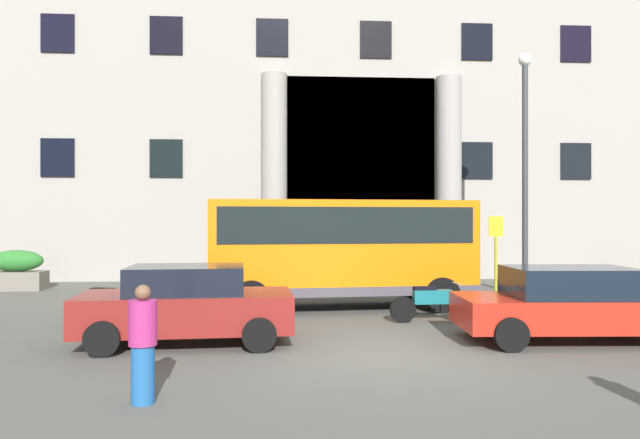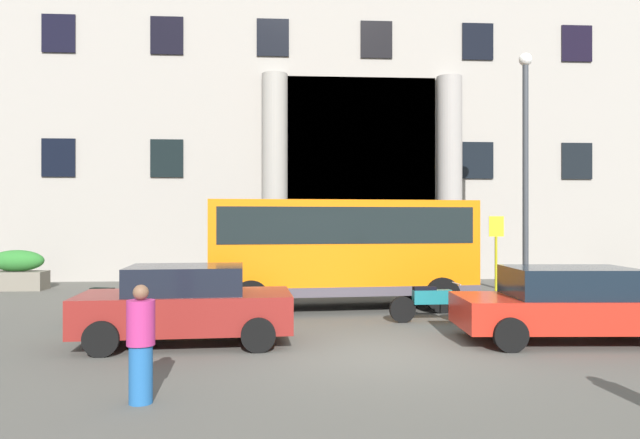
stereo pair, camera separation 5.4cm
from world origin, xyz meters
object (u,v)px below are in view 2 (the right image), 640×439
at_px(hedge_planter_far_east, 17,271).
at_px(motorcycle_near_kerb, 108,304).
at_px(bus_stop_sign, 496,248).
at_px(motorcycle_far_end, 430,302).
at_px(lamppost_plaza_centre, 525,154).
at_px(parked_sedan_far, 186,304).
at_px(pedestrian_child_trailing, 141,344).
at_px(orange_minibus, 341,245).
at_px(parked_estate_mid, 570,304).
at_px(hedge_planter_west, 390,267).

relative_size(hedge_planter_far_east, motorcycle_near_kerb, 0.96).
height_order(hedge_planter_far_east, motorcycle_near_kerb, hedge_planter_far_east).
relative_size(bus_stop_sign, hedge_planter_far_east, 1.32).
xyz_separation_m(motorcycle_far_end, lamppost_plaza_centre, (4.13, 4.47, 3.94)).
bearing_deg(parked_sedan_far, lamppost_plaza_centre, 31.18).
relative_size(parked_sedan_far, motorcycle_far_end, 2.04).
distance_m(hedge_planter_far_east, lamppost_plaza_centre, 17.11).
distance_m(pedestrian_child_trailing, lamppost_plaza_centre, 14.34).
relative_size(hedge_planter_far_east, parked_sedan_far, 0.46).
distance_m(orange_minibus, pedestrian_child_trailing, 8.74).
height_order(parked_estate_mid, motorcycle_far_end, parked_estate_mid).
relative_size(hedge_planter_far_east, pedestrian_child_trailing, 1.23).
distance_m(orange_minibus, lamppost_plaza_centre, 6.94).
height_order(orange_minibus, hedge_planter_west, orange_minibus).
xyz_separation_m(orange_minibus, lamppost_plaza_centre, (5.99, 2.23, 2.69)).
xyz_separation_m(bus_stop_sign, lamppost_plaza_centre, (1.23, 0.81, 2.86)).
xyz_separation_m(hedge_planter_far_east, parked_sedan_far, (7.10, -9.18, 0.11)).
distance_m(bus_stop_sign, lamppost_plaza_centre, 3.22).
distance_m(hedge_planter_far_east, pedestrian_child_trailing, 14.71).
bearing_deg(parked_sedan_far, pedestrian_child_trailing, -93.48).
xyz_separation_m(parked_estate_mid, lamppost_plaza_centre, (1.98, 6.80, 3.67)).
bearing_deg(bus_stop_sign, pedestrian_child_trailing, -130.80).
xyz_separation_m(motorcycle_far_end, pedestrian_child_trailing, (-5.23, -5.76, 0.30)).
distance_m(parked_estate_mid, pedestrian_child_trailing, 8.14).
height_order(orange_minibus, hedge_planter_far_east, orange_minibus).
height_order(orange_minibus, motorcycle_near_kerb, orange_minibus).
height_order(hedge_planter_far_east, pedestrian_child_trailing, pedestrian_child_trailing).
distance_m(hedge_planter_west, lamppost_plaza_centre, 5.87).
height_order(hedge_planter_far_east, motorcycle_far_end, hedge_planter_far_east).
height_order(parked_sedan_far, pedestrian_child_trailing, pedestrian_child_trailing).
distance_m(hedge_planter_far_east, parked_sedan_far, 11.61).
distance_m(hedge_planter_west, motorcycle_far_end, 7.06).
xyz_separation_m(orange_minibus, pedestrian_child_trailing, (-3.37, -8.00, -0.95)).
height_order(parked_sedan_far, motorcycle_near_kerb, parked_sedan_far).
bearing_deg(parked_estate_mid, motorcycle_near_kerb, 168.43).
bearing_deg(orange_minibus, motorcycle_near_kerb, -164.32).
xyz_separation_m(bus_stop_sign, parked_sedan_far, (-8.15, -5.73, -0.78)).
xyz_separation_m(pedestrian_child_trailing, lamppost_plaza_centre, (9.36, 10.23, 3.64)).
height_order(orange_minibus, lamppost_plaza_centre, lamppost_plaza_centre).
relative_size(hedge_planter_far_east, lamppost_plaza_centre, 0.25).
bearing_deg(pedestrian_child_trailing, motorcycle_far_end, 70.27).
bearing_deg(lamppost_plaza_centre, parked_estate_mid, -106.22).
relative_size(hedge_planter_west, motorcycle_far_end, 0.82).
xyz_separation_m(hedge_planter_far_east, motorcycle_far_end, (12.35, -7.10, -0.19)).
bearing_deg(motorcycle_near_kerb, motorcycle_far_end, 15.09).
xyz_separation_m(orange_minibus, hedge_planter_west, (2.22, 4.80, -0.99)).
bearing_deg(parked_sedan_far, hedge_planter_west, 54.68).
bearing_deg(hedge_planter_west, bus_stop_sign, -53.15).
bearing_deg(pedestrian_child_trailing, parked_estate_mid, 47.40).
bearing_deg(hedge_planter_far_east, motorcycle_far_end, -29.92).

